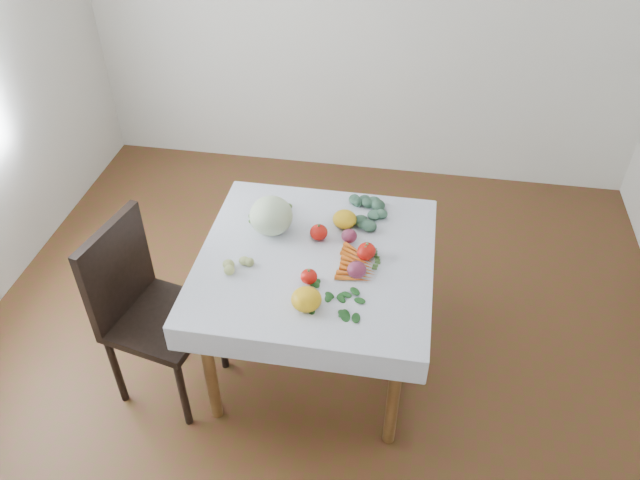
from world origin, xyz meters
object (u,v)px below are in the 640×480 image
object	(u,v)px
cabbage	(271,216)
heirloom_back	(345,219)
chair	(143,302)
carrot_bunch	(358,265)
table	(316,272)

from	to	relation	value
cabbage	heirloom_back	world-z (taller)	cabbage
chair	carrot_bunch	distance (m)	1.06
chair	carrot_bunch	size ratio (longest dim) A/B	3.69
cabbage	chair	bearing A→B (deg)	-142.71
chair	cabbage	world-z (taller)	chair
carrot_bunch	heirloom_back	bearing A→B (deg)	109.16
table	cabbage	bearing A→B (deg)	147.85
table	chair	xyz separation A→B (m)	(-0.81, -0.26, -0.08)
carrot_bunch	cabbage	bearing A→B (deg)	156.71
cabbage	table	bearing A→B (deg)	-32.15
heirloom_back	carrot_bunch	distance (m)	0.32
table	carrot_bunch	size ratio (longest dim) A/B	3.69
cabbage	heirloom_back	distance (m)	0.37
cabbage	carrot_bunch	xyz separation A→B (m)	(0.46, -0.20, -0.08)
cabbage	carrot_bunch	bearing A→B (deg)	-23.29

